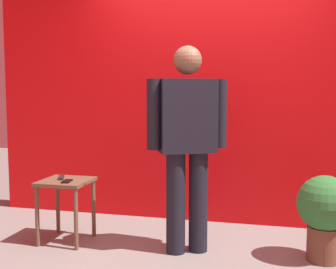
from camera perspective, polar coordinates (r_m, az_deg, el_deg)
name	(u,v)px	position (r m, az deg, el deg)	size (l,w,h in m)	color
ground_plane	(182,269)	(3.42, 1.81, -17.35)	(12.00, 12.00, 0.00)	gray
back_wall_red	(209,92)	(4.44, 5.42, 5.60)	(4.65, 0.12, 2.68)	red
standing_person	(187,138)	(3.53, 2.57, -0.53)	(0.65, 0.41, 1.71)	black
side_table	(66,192)	(3.97, -13.39, -7.41)	(0.43, 0.43, 0.56)	brown
cell_phone	(67,181)	(3.86, -13.26, -6.05)	(0.07, 0.14, 0.01)	black
tv_remote	(61,177)	(4.02, -13.97, -5.55)	(0.04, 0.17, 0.02)	black
potted_plant	(325,211)	(3.65, 20.08, -9.48)	(0.44, 0.44, 0.69)	brown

